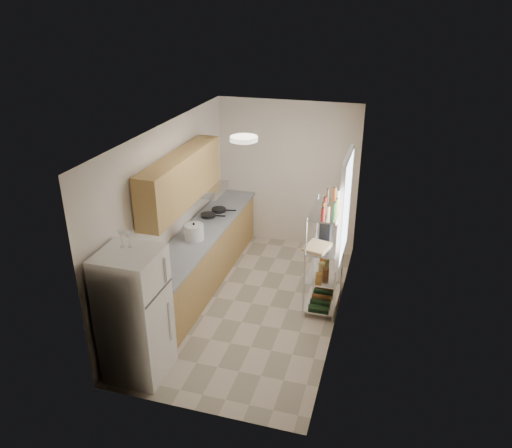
# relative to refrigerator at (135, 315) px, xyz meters

# --- Properties ---
(room) EXTENTS (2.52, 4.42, 2.62)m
(room) POSITION_rel_refrigerator_xyz_m (0.87, 1.78, 0.49)
(room) COLOR #C3B39E
(room) RESTS_ON ground
(counter_run) EXTENTS (0.63, 3.51, 0.90)m
(counter_run) POSITION_rel_refrigerator_xyz_m (-0.05, 2.22, -0.36)
(counter_run) COLOR tan
(counter_run) RESTS_ON ground
(upper_cabinets) EXTENTS (0.33, 2.20, 0.72)m
(upper_cabinets) POSITION_rel_refrigerator_xyz_m (-0.18, 1.88, 1.00)
(upper_cabinets) COLOR tan
(upper_cabinets) RESTS_ON room
(range_hood) EXTENTS (0.50, 0.60, 0.12)m
(range_hood) POSITION_rel_refrigerator_xyz_m (-0.13, 2.68, 0.58)
(range_hood) COLOR #B7BABC
(range_hood) RESTS_ON room
(window) EXTENTS (0.06, 1.00, 1.46)m
(window) POSITION_rel_refrigerator_xyz_m (2.10, 2.13, 0.74)
(window) COLOR white
(window) RESTS_ON room
(bakers_rack) EXTENTS (0.45, 0.90, 1.73)m
(bakers_rack) POSITION_rel_refrigerator_xyz_m (1.88, 2.07, 0.30)
(bakers_rack) COLOR silver
(bakers_rack) RESTS_ON ground
(ceiling_dome) EXTENTS (0.34, 0.34, 0.05)m
(ceiling_dome) POSITION_rel_refrigerator_xyz_m (0.87, 1.48, 1.76)
(ceiling_dome) COLOR white
(ceiling_dome) RESTS_ON room
(refrigerator) EXTENTS (0.67, 0.67, 1.62)m
(refrigerator) POSITION_rel_refrigerator_xyz_m (0.00, 0.00, 0.00)
(refrigerator) COLOR white
(refrigerator) RESTS_ON ground
(wine_glass_a) EXTENTS (0.07, 0.07, 0.20)m
(wine_glass_a) POSITION_rel_refrigerator_xyz_m (-0.12, 0.11, 0.91)
(wine_glass_a) COLOR silver
(wine_glass_a) RESTS_ON refrigerator
(wine_glass_b) EXTENTS (0.07, 0.07, 0.19)m
(wine_glass_b) POSITION_rel_refrigerator_xyz_m (-0.04, 0.13, 0.91)
(wine_glass_b) COLOR silver
(wine_glass_b) RESTS_ON refrigerator
(rice_cooker) EXTENTS (0.29, 0.29, 0.23)m
(rice_cooker) POSITION_rel_refrigerator_xyz_m (-0.03, 1.86, 0.21)
(rice_cooker) COLOR silver
(rice_cooker) RESTS_ON counter_run
(frying_pan_large) EXTENTS (0.28, 0.28, 0.04)m
(frying_pan_large) POSITION_rel_refrigerator_xyz_m (-0.14, 2.70, 0.11)
(frying_pan_large) COLOR black
(frying_pan_large) RESTS_ON counter_run
(frying_pan_small) EXTENTS (0.28, 0.28, 0.05)m
(frying_pan_small) POSITION_rel_refrigerator_xyz_m (-0.05, 2.95, 0.12)
(frying_pan_small) COLOR black
(frying_pan_small) RESTS_ON counter_run
(cutting_board) EXTENTS (0.38, 0.45, 0.03)m
(cutting_board) POSITION_rel_refrigerator_xyz_m (1.78, 1.88, 0.22)
(cutting_board) COLOR tan
(cutting_board) RESTS_ON bakers_rack
(espresso_machine) EXTENTS (0.17, 0.24, 0.27)m
(espresso_machine) POSITION_rel_refrigerator_xyz_m (1.84, 2.33, 0.34)
(espresso_machine) COLOR black
(espresso_machine) RESTS_ON bakers_rack
(storage_bag) EXTENTS (0.12, 0.14, 0.14)m
(storage_bag) POSITION_rel_refrigerator_xyz_m (1.81, 2.41, -0.18)
(storage_bag) COLOR #B43E16
(storage_bag) RESTS_ON bakers_rack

